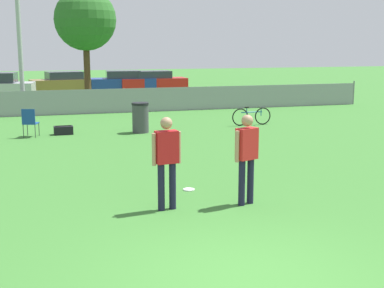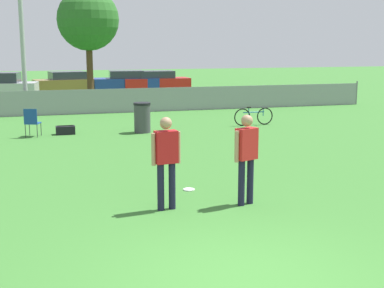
{
  "view_description": "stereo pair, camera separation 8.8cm",
  "coord_description": "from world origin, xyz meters",
  "px_view_note": "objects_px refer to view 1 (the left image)",
  "views": [
    {
      "loc": [
        -2.65,
        -6.19,
        3.07
      ],
      "look_at": [
        0.49,
        4.18,
        1.05
      ],
      "focal_mm": 50.0,
      "sensor_mm": 36.0,
      "label": 1
    },
    {
      "loc": [
        -2.57,
        -6.22,
        3.07
      ],
      "look_at": [
        0.49,
        4.18,
        1.05
      ],
      "focal_mm": 50.0,
      "sensor_mm": 36.0,
      "label": 2
    }
  ],
  "objects_px": {
    "player_defender_red": "(247,152)",
    "gear_bag_sideline": "(63,130)",
    "frisbee_disc": "(189,189)",
    "parked_car_red": "(153,81)",
    "player_thrower_red": "(167,156)",
    "parked_car_tan": "(64,82)",
    "parked_car_blue": "(123,81)",
    "bicycle_sideline": "(252,116)",
    "folding_chair_sideline": "(30,121)",
    "trash_bin": "(140,118)",
    "tree_near_pole": "(85,20)"
  },
  "relations": [
    {
      "from": "player_thrower_red",
      "to": "parked_car_tan",
      "type": "height_order",
      "value": "player_thrower_red"
    },
    {
      "from": "player_defender_red",
      "to": "bicycle_sideline",
      "type": "xyz_separation_m",
      "value": [
        4.21,
        9.59,
        -0.68
      ]
    },
    {
      "from": "tree_near_pole",
      "to": "folding_chair_sideline",
      "type": "distance_m",
      "value": 10.02
    },
    {
      "from": "bicycle_sideline",
      "to": "trash_bin",
      "type": "xyz_separation_m",
      "value": [
        -4.46,
        -0.48,
        0.19
      ]
    },
    {
      "from": "trash_bin",
      "to": "parked_car_tan",
      "type": "bearing_deg",
      "value": 95.17
    },
    {
      "from": "frisbee_disc",
      "to": "parked_car_blue",
      "type": "distance_m",
      "value": 24.88
    },
    {
      "from": "frisbee_disc",
      "to": "folding_chair_sideline",
      "type": "xyz_separation_m",
      "value": [
        -3.22,
        7.92,
        0.54
      ]
    },
    {
      "from": "player_thrower_red",
      "to": "parked_car_tan",
      "type": "distance_m",
      "value": 26.06
    },
    {
      "from": "tree_near_pole",
      "to": "folding_chair_sideline",
      "type": "relative_size",
      "value": 6.01
    },
    {
      "from": "gear_bag_sideline",
      "to": "parked_car_tan",
      "type": "bearing_deg",
      "value": 86.23
    },
    {
      "from": "trash_bin",
      "to": "player_thrower_red",
      "type": "bearing_deg",
      "value": -98.28
    },
    {
      "from": "player_defender_red",
      "to": "bicycle_sideline",
      "type": "relative_size",
      "value": 1.09
    },
    {
      "from": "player_defender_red",
      "to": "gear_bag_sideline",
      "type": "relative_size",
      "value": 2.73
    },
    {
      "from": "bicycle_sideline",
      "to": "parked_car_blue",
      "type": "xyz_separation_m",
      "value": [
        -2.21,
        16.43,
        0.33
      ]
    },
    {
      "from": "parked_car_tan",
      "to": "player_thrower_red",
      "type": "bearing_deg",
      "value": -99.85
    },
    {
      "from": "trash_bin",
      "to": "frisbee_disc",
      "type": "bearing_deg",
      "value": -93.86
    },
    {
      "from": "player_thrower_red",
      "to": "parked_car_blue",
      "type": "height_order",
      "value": "player_thrower_red"
    },
    {
      "from": "player_defender_red",
      "to": "player_thrower_red",
      "type": "xyz_separation_m",
      "value": [
        -1.56,
        0.12,
        0.0
      ]
    },
    {
      "from": "player_thrower_red",
      "to": "frisbee_disc",
      "type": "relative_size",
      "value": 7.01
    },
    {
      "from": "trash_bin",
      "to": "tree_near_pole",
      "type": "bearing_deg",
      "value": 95.63
    },
    {
      "from": "parked_car_blue",
      "to": "player_thrower_red",
      "type": "bearing_deg",
      "value": -93.33
    },
    {
      "from": "player_defender_red",
      "to": "parked_car_red",
      "type": "relative_size",
      "value": 0.4
    },
    {
      "from": "parked_car_red",
      "to": "folding_chair_sideline",
      "type": "bearing_deg",
      "value": -115.34
    },
    {
      "from": "player_defender_red",
      "to": "parked_car_blue",
      "type": "relative_size",
      "value": 0.41
    },
    {
      "from": "tree_near_pole",
      "to": "player_thrower_red",
      "type": "bearing_deg",
      "value": -91.35
    },
    {
      "from": "parked_car_tan",
      "to": "parked_car_red",
      "type": "xyz_separation_m",
      "value": [
        5.79,
        -0.3,
        -0.0
      ]
    },
    {
      "from": "tree_near_pole",
      "to": "frisbee_disc",
      "type": "xyz_separation_m",
      "value": [
        0.36,
        -16.78,
        -4.24
      ]
    },
    {
      "from": "frisbee_disc",
      "to": "gear_bag_sideline",
      "type": "xyz_separation_m",
      "value": [
        -2.12,
        8.16,
        0.13
      ]
    },
    {
      "from": "parked_car_red",
      "to": "frisbee_disc",
      "type": "bearing_deg",
      "value": -100.69
    },
    {
      "from": "player_thrower_red",
      "to": "gear_bag_sideline",
      "type": "xyz_separation_m",
      "value": [
        -1.34,
        9.35,
        -0.89
      ]
    },
    {
      "from": "player_thrower_red",
      "to": "trash_bin",
      "type": "xyz_separation_m",
      "value": [
        1.31,
        8.99,
        -0.5
      ]
    },
    {
      "from": "tree_near_pole",
      "to": "player_defender_red",
      "type": "distance_m",
      "value": 18.41
    },
    {
      "from": "tree_near_pole",
      "to": "parked_car_blue",
      "type": "height_order",
      "value": "tree_near_pole"
    },
    {
      "from": "parked_car_blue",
      "to": "parked_car_red",
      "type": "height_order",
      "value": "parked_car_blue"
    },
    {
      "from": "tree_near_pole",
      "to": "player_thrower_red",
      "type": "relative_size",
      "value": 3.3
    },
    {
      "from": "folding_chair_sideline",
      "to": "parked_car_tan",
      "type": "bearing_deg",
      "value": -78.48
    },
    {
      "from": "parked_car_tan",
      "to": "parked_car_red",
      "type": "height_order",
      "value": "parked_car_tan"
    },
    {
      "from": "folding_chair_sideline",
      "to": "gear_bag_sideline",
      "type": "xyz_separation_m",
      "value": [
        1.1,
        0.24,
        -0.4
      ]
    },
    {
      "from": "player_defender_red",
      "to": "player_thrower_red",
      "type": "bearing_deg",
      "value": 155.28
    },
    {
      "from": "parked_car_blue",
      "to": "parked_car_red",
      "type": "relative_size",
      "value": 0.97
    },
    {
      "from": "frisbee_disc",
      "to": "parked_car_red",
      "type": "bearing_deg",
      "value": 79.01
    },
    {
      "from": "player_defender_red",
      "to": "trash_bin",
      "type": "bearing_deg",
      "value": 71.08
    },
    {
      "from": "tree_near_pole",
      "to": "trash_bin",
      "type": "bearing_deg",
      "value": -84.37
    },
    {
      "from": "player_defender_red",
      "to": "gear_bag_sideline",
      "type": "distance_m",
      "value": 9.94
    },
    {
      "from": "player_thrower_red",
      "to": "parked_car_blue",
      "type": "distance_m",
      "value": 26.15
    },
    {
      "from": "parked_car_blue",
      "to": "gear_bag_sideline",
      "type": "bearing_deg",
      "value": -101.98
    },
    {
      "from": "frisbee_disc",
      "to": "trash_bin",
      "type": "bearing_deg",
      "value": 86.14
    },
    {
      "from": "parked_car_tan",
      "to": "frisbee_disc",
      "type": "bearing_deg",
      "value": -98.03
    },
    {
      "from": "gear_bag_sideline",
      "to": "parked_car_tan",
      "type": "height_order",
      "value": "parked_car_tan"
    },
    {
      "from": "parked_car_blue",
      "to": "parked_car_red",
      "type": "bearing_deg",
      "value": 0.02
    }
  ]
}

